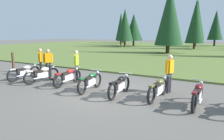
% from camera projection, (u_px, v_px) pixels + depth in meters
% --- Properties ---
extents(ground_plane, '(140.00, 140.00, 0.00)m').
position_uv_depth(ground_plane, '(105.00, 92.00, 9.41)').
color(ground_plane, '#605B54').
extents(grass_moorland, '(80.00, 44.00, 0.10)m').
position_uv_depth(grass_moorland, '(198.00, 50.00, 31.55)').
color(grass_moorland, '#5B7033').
rests_on(grass_moorland, ground).
extents(forest_treeline, '(35.62, 26.45, 8.93)m').
position_uv_depth(forest_treeline, '(191.00, 23.00, 36.10)').
color(forest_treeline, '#47331E').
rests_on(forest_treeline, ground).
extents(motorcycle_silver, '(0.62, 2.10, 0.88)m').
position_uv_depth(motorcycle_silver, '(24.00, 72.00, 11.79)').
color(motorcycle_silver, black).
rests_on(motorcycle_silver, ground).
extents(motorcycle_cream, '(0.62, 2.09, 0.88)m').
position_uv_depth(motorcycle_cream, '(42.00, 74.00, 11.17)').
color(motorcycle_cream, black).
rests_on(motorcycle_cream, ground).
extents(motorcycle_red, '(0.62, 2.10, 0.88)m').
position_uv_depth(motorcycle_red, '(68.00, 77.00, 10.58)').
color(motorcycle_red, black).
rests_on(motorcycle_red, ground).
extents(motorcycle_british_green, '(0.62, 2.10, 0.88)m').
position_uv_depth(motorcycle_british_green, '(90.00, 81.00, 9.54)').
color(motorcycle_british_green, black).
rests_on(motorcycle_british_green, ground).
extents(motorcycle_black, '(0.62, 2.10, 0.88)m').
position_uv_depth(motorcycle_black, '(120.00, 85.00, 8.79)').
color(motorcycle_black, black).
rests_on(motorcycle_black, ground).
extents(motorcycle_olive, '(0.62, 2.10, 0.88)m').
position_uv_depth(motorcycle_olive, '(158.00, 88.00, 8.30)').
color(motorcycle_olive, black).
rests_on(motorcycle_olive, ground).
extents(motorcycle_maroon, '(0.62, 2.10, 0.88)m').
position_uv_depth(motorcycle_maroon, '(198.00, 95.00, 7.44)').
color(motorcycle_maroon, black).
rests_on(motorcycle_maroon, ground).
extents(rider_checking_bike, '(0.28, 0.54, 1.67)m').
position_uv_depth(rider_checking_bike, '(169.00, 71.00, 9.15)').
color(rider_checking_bike, '#2D2D38').
rests_on(rider_checking_bike, ground).
extents(rider_with_back_turned, '(0.39, 0.47, 1.67)m').
position_uv_depth(rider_with_back_turned, '(76.00, 64.00, 11.47)').
color(rider_with_back_turned, '#2D2D38').
rests_on(rider_with_back_turned, ground).
extents(rider_near_row_end, '(0.42, 0.41, 1.67)m').
position_uv_depth(rider_near_row_end, '(41.00, 60.00, 12.96)').
color(rider_near_row_end, black).
rests_on(rider_near_row_end, ground).
extents(rider_in_hivis_vest, '(0.39, 0.47, 1.67)m').
position_uv_depth(rider_in_hivis_vest, '(48.00, 61.00, 12.39)').
color(rider_in_hivis_vest, black).
rests_on(rider_in_hivis_vest, ground).
extents(trail_marker_post, '(0.12, 0.12, 1.31)m').
position_uv_depth(trail_marker_post, '(13.00, 62.00, 14.24)').
color(trail_marker_post, '#47331E').
rests_on(trail_marker_post, ground).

